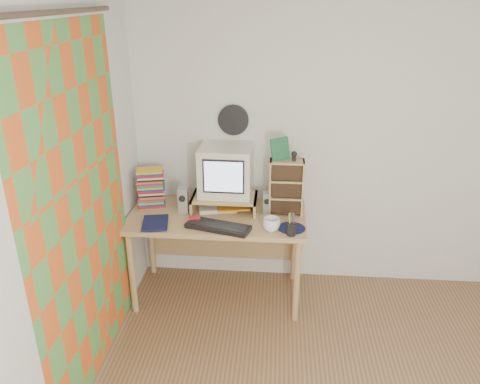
% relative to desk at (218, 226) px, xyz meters
% --- Properties ---
extents(back_wall, '(3.50, 0.00, 3.50)m').
position_rel_desk_xyz_m(back_wall, '(1.03, 0.31, 0.63)').
color(back_wall, white).
rests_on(back_wall, floor).
extents(left_wall, '(0.00, 3.50, 3.50)m').
position_rel_desk_xyz_m(left_wall, '(-0.72, -1.44, 0.63)').
color(left_wall, white).
rests_on(left_wall, floor).
extents(curtain, '(0.00, 2.20, 2.20)m').
position_rel_desk_xyz_m(curtain, '(-0.68, -0.96, 0.53)').
color(curtain, '#DC5A1F').
rests_on(curtain, left_wall).
extents(wall_disc, '(0.25, 0.02, 0.25)m').
position_rel_desk_xyz_m(wall_disc, '(0.10, 0.29, 0.81)').
color(wall_disc, black).
rests_on(wall_disc, back_wall).
extents(desk, '(1.40, 0.70, 0.75)m').
position_rel_desk_xyz_m(desk, '(0.00, 0.00, 0.00)').
color(desk, tan).
rests_on(desk, floor).
extents(monitor_riser, '(0.52, 0.30, 0.12)m').
position_rel_desk_xyz_m(monitor_riser, '(0.05, 0.04, 0.23)').
color(monitor_riser, tan).
rests_on(monitor_riser, desk).
extents(crt_monitor, '(0.42, 0.42, 0.39)m').
position_rel_desk_xyz_m(crt_monitor, '(0.06, 0.09, 0.45)').
color(crt_monitor, silver).
rests_on(crt_monitor, monitor_riser).
extents(speaker_left, '(0.08, 0.08, 0.21)m').
position_rel_desk_xyz_m(speaker_left, '(-0.27, -0.04, 0.24)').
color(speaker_left, '#A2A3A7').
rests_on(speaker_left, desk).
extents(speaker_right, '(0.07, 0.07, 0.18)m').
position_rel_desk_xyz_m(speaker_right, '(0.39, 0.00, 0.22)').
color(speaker_right, '#A2A3A7').
rests_on(speaker_right, desk).
extents(keyboard, '(0.51, 0.29, 0.03)m').
position_rel_desk_xyz_m(keyboard, '(0.04, -0.30, 0.15)').
color(keyboard, black).
rests_on(keyboard, desk).
extents(dvd_stack, '(0.24, 0.19, 0.30)m').
position_rel_desk_xyz_m(dvd_stack, '(-0.56, 0.08, 0.28)').
color(dvd_stack, brown).
rests_on(dvd_stack, desk).
extents(cd_rack, '(0.27, 0.14, 0.44)m').
position_rel_desk_xyz_m(cd_rack, '(0.54, 0.02, 0.36)').
color(cd_rack, tan).
rests_on(cd_rack, desk).
extents(mug, '(0.14, 0.14, 0.10)m').
position_rel_desk_xyz_m(mug, '(0.43, -0.30, 0.19)').
color(mug, white).
rests_on(mug, desk).
extents(diary, '(0.26, 0.22, 0.05)m').
position_rel_desk_xyz_m(diary, '(-0.54, -0.29, 0.16)').
color(diary, '#11163E').
rests_on(diary, desk).
extents(mousepad, '(0.25, 0.25, 0.00)m').
position_rel_desk_xyz_m(mousepad, '(0.59, -0.25, 0.14)').
color(mousepad, black).
rests_on(mousepad, desk).
extents(pen_cup, '(0.08, 0.08, 0.14)m').
position_rel_desk_xyz_m(pen_cup, '(0.58, -0.36, 0.20)').
color(pen_cup, black).
rests_on(pen_cup, desk).
extents(papers, '(0.34, 0.28, 0.04)m').
position_rel_desk_xyz_m(papers, '(0.04, 0.06, 0.15)').
color(papers, white).
rests_on(papers, desk).
extents(red_box, '(0.10, 0.07, 0.04)m').
position_rel_desk_xyz_m(red_box, '(-0.15, -0.22, 0.16)').
color(red_box, red).
rests_on(red_box, desk).
extents(game_box, '(0.14, 0.07, 0.18)m').
position_rel_desk_xyz_m(game_box, '(0.48, 0.02, 0.66)').
color(game_box, '#1B5F37').
rests_on(game_box, cd_rack).
extents(webcam, '(0.05, 0.05, 0.08)m').
position_rel_desk_xyz_m(webcam, '(0.59, 0.01, 0.62)').
color(webcam, black).
rests_on(webcam, cd_rack).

